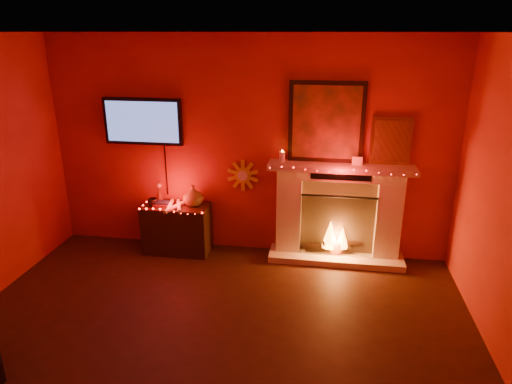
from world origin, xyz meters
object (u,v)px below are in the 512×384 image
sunburst_clock (243,175)px  console_table (178,225)px  tv (143,122)px  fireplace (338,204)px

sunburst_clock → console_table: bearing=-164.9°
tv → console_table: (0.44, -0.19, -1.29)m
fireplace → sunburst_clock: fireplace is taller
fireplace → console_table: fireplace is taller
fireplace → console_table: (-2.00, -0.13, -0.36)m
console_table → fireplace: bearing=3.7°
console_table → sunburst_clock: bearing=15.1°
fireplace → console_table: bearing=-176.3°
fireplace → console_table: 2.04m
fireplace → sunburst_clock: (-1.19, 0.09, 0.28)m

